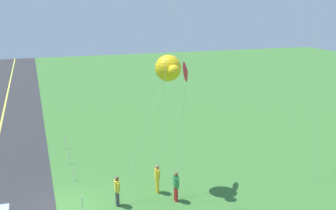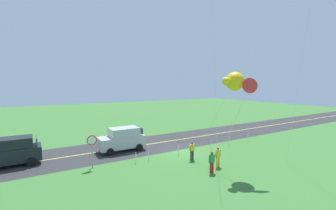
{
  "view_description": "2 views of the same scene",
  "coord_description": "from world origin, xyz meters",
  "px_view_note": "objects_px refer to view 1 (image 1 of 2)",
  "views": [
    {
      "loc": [
        19.19,
        -1.08,
        10.02
      ],
      "look_at": [
        1.55,
        4.9,
        5.29
      ],
      "focal_mm": 43.21,
      "sensor_mm": 36.0,
      "label": 1
    },
    {
      "loc": [
        12.22,
        17.52,
        6.49
      ],
      "look_at": [
        3.16,
        2.61,
        4.86
      ],
      "focal_mm": 24.21,
      "sensor_mm": 36.0,
      "label": 2
    }
  ],
  "objects_px": {
    "kite_red_low": "(187,72)",
    "person_adult_near": "(176,185)",
    "person_adult_companion": "(117,190)",
    "person_child_watcher": "(157,178)",
    "kite_blue_mid": "(169,68)"
  },
  "relations": [
    {
      "from": "kite_blue_mid",
      "to": "person_adult_near",
      "type": "bearing_deg",
      "value": -7.01
    },
    {
      "from": "person_adult_near",
      "to": "kite_red_low",
      "type": "relative_size",
      "value": 0.23
    },
    {
      "from": "person_adult_near",
      "to": "person_adult_companion",
      "type": "height_order",
      "value": "same"
    },
    {
      "from": "person_adult_companion",
      "to": "kite_red_low",
      "type": "relative_size",
      "value": 0.23
    },
    {
      "from": "kite_red_low",
      "to": "person_adult_near",
      "type": "bearing_deg",
      "value": -32.01
    },
    {
      "from": "person_adult_near",
      "to": "person_adult_companion",
      "type": "bearing_deg",
      "value": -116.82
    },
    {
      "from": "kite_red_low",
      "to": "person_adult_companion",
      "type": "bearing_deg",
      "value": -68.35
    },
    {
      "from": "person_adult_near",
      "to": "person_child_watcher",
      "type": "height_order",
      "value": "same"
    },
    {
      "from": "person_adult_companion",
      "to": "kite_blue_mid",
      "type": "xyz_separation_m",
      "value": [
        -1.39,
        3.21,
        5.81
      ]
    },
    {
      "from": "person_adult_companion",
      "to": "kite_blue_mid",
      "type": "bearing_deg",
      "value": -166.19
    },
    {
      "from": "person_adult_near",
      "to": "person_adult_companion",
      "type": "xyz_separation_m",
      "value": [
        -0.48,
        -2.98,
        0.0
      ]
    },
    {
      "from": "person_adult_near",
      "to": "kite_red_low",
      "type": "bearing_deg",
      "value": 130.25
    },
    {
      "from": "person_child_watcher",
      "to": "kite_blue_mid",
      "type": "height_order",
      "value": "kite_blue_mid"
    },
    {
      "from": "person_adult_near",
      "to": "person_adult_companion",
      "type": "distance_m",
      "value": 3.02
    },
    {
      "from": "person_adult_near",
      "to": "person_child_watcher",
      "type": "xyz_separation_m",
      "value": [
        -1.22,
        -0.64,
        0.0
      ]
    }
  ]
}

